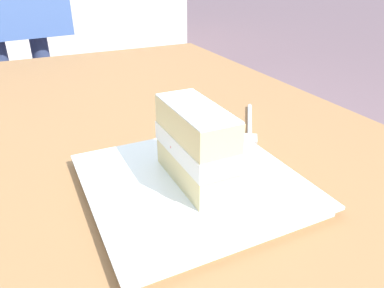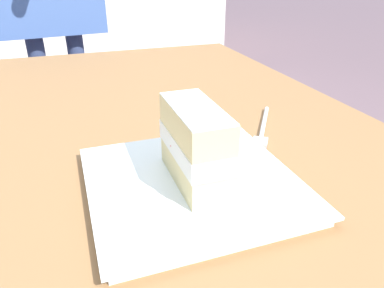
{
  "view_description": "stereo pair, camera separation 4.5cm",
  "coord_description": "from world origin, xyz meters",
  "px_view_note": "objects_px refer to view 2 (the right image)",
  "views": [
    {
      "loc": [
        0.42,
        -0.08,
        1.02
      ],
      "look_at": [
        0.06,
        0.09,
        0.82
      ],
      "focal_mm": 33.87,
      "sensor_mm": 36.0,
      "label": 1
    },
    {
      "loc": [
        0.44,
        -0.04,
        1.02
      ],
      "look_at": [
        0.06,
        0.09,
        0.82
      ],
      "focal_mm": 33.87,
      "sensor_mm": 36.0,
      "label": 2
    }
  ],
  "objects_px": {
    "dessert_plate": "(192,183)",
    "cake_slice": "(195,145)",
    "patio_table": "(118,227)",
    "dessert_fork": "(263,128)"
  },
  "relations": [
    {
      "from": "dessert_plate",
      "to": "cake_slice",
      "type": "relative_size",
      "value": 2.0
    },
    {
      "from": "patio_table",
      "to": "dessert_fork",
      "type": "height_order",
      "value": "dessert_fork"
    },
    {
      "from": "dessert_plate",
      "to": "dessert_fork",
      "type": "distance_m",
      "value": 0.22
    },
    {
      "from": "patio_table",
      "to": "dessert_plate",
      "type": "xyz_separation_m",
      "value": [
        0.06,
        0.09,
        0.1
      ]
    },
    {
      "from": "patio_table",
      "to": "dessert_fork",
      "type": "bearing_deg",
      "value": 104.41
    },
    {
      "from": "dessert_plate",
      "to": "dessert_fork",
      "type": "bearing_deg",
      "value": 126.48
    },
    {
      "from": "dessert_plate",
      "to": "patio_table",
      "type": "bearing_deg",
      "value": -123.36
    },
    {
      "from": "patio_table",
      "to": "dessert_plate",
      "type": "distance_m",
      "value": 0.15
    },
    {
      "from": "cake_slice",
      "to": "dessert_plate",
      "type": "bearing_deg",
      "value": -138.52
    },
    {
      "from": "dessert_plate",
      "to": "cake_slice",
      "type": "bearing_deg",
      "value": 41.48
    }
  ]
}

